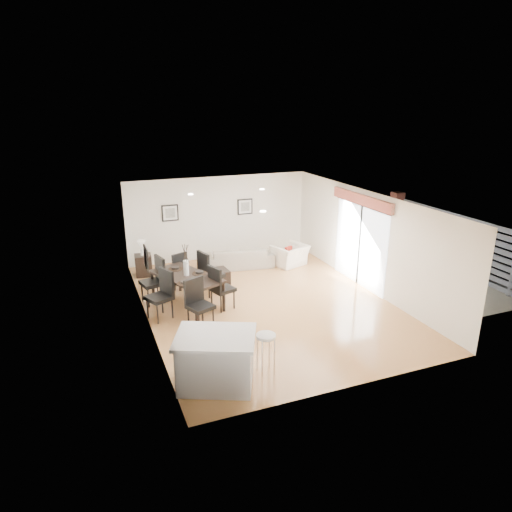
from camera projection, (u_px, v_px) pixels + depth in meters
name	position (u px, v px, depth m)	size (l,w,h in m)	color
ground	(266.00, 302.00, 11.83)	(8.00, 8.00, 0.00)	tan
wall_back	(219.00, 218.00, 14.93)	(6.00, 0.04, 2.70)	white
wall_front	(355.00, 320.00, 7.87)	(6.00, 0.04, 2.70)	white
wall_left	(144.00, 268.00, 10.36)	(0.04, 8.00, 2.70)	white
wall_right	(367.00, 240.00, 12.44)	(0.04, 8.00, 2.70)	white
ceiling	(266.00, 200.00, 10.97)	(6.00, 8.00, 0.02)	white
sofa	(238.00, 257.00, 14.30)	(2.16, 0.84, 0.63)	#9E9380
armchair	(290.00, 255.00, 14.46)	(1.01, 0.88, 0.66)	white
courtyard_plant_a	(463.00, 271.00, 13.18)	(0.55, 0.48, 0.61)	#3B5524
courtyard_plant_b	(408.00, 252.00, 14.67)	(0.41, 0.41, 0.73)	#3B5524
dining_table	(187.00, 278.00, 11.44)	(1.68, 2.19, 0.82)	black
dining_chair_wnear	(162.00, 291.00, 10.82)	(0.70, 0.70, 1.19)	black
dining_chair_wfar	(156.00, 277.00, 11.67)	(0.65, 0.65, 1.21)	black
dining_chair_enear	(219.00, 285.00, 11.25)	(0.65, 0.65, 1.14)	black
dining_chair_efar	(208.00, 271.00, 12.10)	(0.67, 0.67, 1.22)	black
dining_chair_head	(198.00, 300.00, 10.38)	(0.67, 0.67, 1.15)	black
dining_chair_foot	(178.00, 268.00, 12.58)	(0.61, 0.61, 1.05)	black
vase	(186.00, 262.00, 11.29)	(0.88, 1.44, 0.81)	white
coffee_table	(211.00, 277.00, 12.99)	(0.97, 0.58, 0.39)	black
side_table	(143.00, 265.00, 13.59)	(0.48, 0.48, 0.64)	black
table_lamp	(142.00, 246.00, 13.40)	(0.23, 0.23, 0.45)	white
cushion	(288.00, 251.00, 14.28)	(0.28, 0.09, 0.28)	#A22114
kitchen_island	(216.00, 360.00, 8.24)	(1.74, 1.57, 0.99)	silver
bar_stool	(266.00, 340.00, 8.52)	(0.37, 0.37, 0.82)	white
framed_print_back_left	(170.00, 213.00, 14.25)	(0.52, 0.04, 0.52)	black
framed_print_back_right	(245.00, 207.00, 15.12)	(0.52, 0.04, 0.52)	black
framed_print_left_wall	(146.00, 258.00, 10.10)	(0.04, 0.52, 0.52)	black
sliding_door	(361.00, 227.00, 12.59)	(0.12, 2.70, 2.57)	white
courtyard	(435.00, 236.00, 14.44)	(6.00, 6.00, 2.00)	gray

